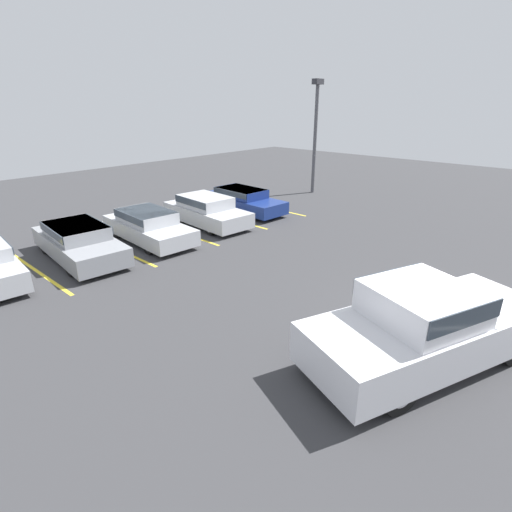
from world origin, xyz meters
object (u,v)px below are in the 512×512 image
pickup_truck (428,325)px  wheel_stop_curb (116,220)px  parked_sedan_b (79,241)px  parked_sedan_e (242,199)px  parked_sedan_d (206,210)px  light_post (316,128)px  parked_sedan_c (148,225)px

pickup_truck → wheel_stop_curb: (1.02, 14.66, -0.82)m
parked_sedan_b → parked_sedan_e: parked_sedan_b is taller
pickup_truck → parked_sedan_d: (3.61, 11.22, -0.20)m
parked_sedan_b → light_post: bearing=96.4°
parked_sedan_c → parked_sedan_d: bearing=94.3°
pickup_truck → light_post: 17.34m
pickup_truck → parked_sedan_c: size_ratio=1.26×
parked_sedan_b → parked_sedan_c: bearing=91.4°
pickup_truck → light_post: (12.54, 11.62, 2.92)m
parked_sedan_b → wheel_stop_curb: (3.22, 3.26, -0.59)m
parked_sedan_d → parked_sedan_e: bearing=102.8°
parked_sedan_d → wheel_stop_curb: (-2.59, 3.44, -0.62)m
parked_sedan_c → parked_sedan_e: size_ratio=0.97×
parked_sedan_c → light_post: (11.99, 0.42, 3.15)m
parked_sedan_c → parked_sedan_d: size_ratio=1.01×
pickup_truck → wheel_stop_curb: 14.72m
parked_sedan_b → parked_sedan_d: size_ratio=1.06×
parked_sedan_c → parked_sedan_e: bearing=98.0°
pickup_truck → parked_sedan_b: bearing=122.1°
parked_sedan_e → pickup_truck: bearing=-25.6°
pickup_truck → parked_sedan_e: bearing=82.6°
parked_sedan_e → wheel_stop_curb: size_ratio=2.58×
pickup_truck → parked_sedan_c: pickup_truck is taller
parked_sedan_d → light_post: size_ratio=0.72×
pickup_truck → parked_sedan_d: 11.79m
parked_sedan_d → parked_sedan_b: bearing=-87.1°
pickup_truck → parked_sedan_d: bearing=93.3°
pickup_truck → parked_sedan_c: 11.22m
parked_sedan_b → pickup_truck: bearing=16.4°
parked_sedan_d → light_post: (8.93, 0.40, 3.12)m
parked_sedan_c → wheel_stop_curb: parked_sedan_c is taller
parked_sedan_c → parked_sedan_e: (5.77, 0.40, -0.03)m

